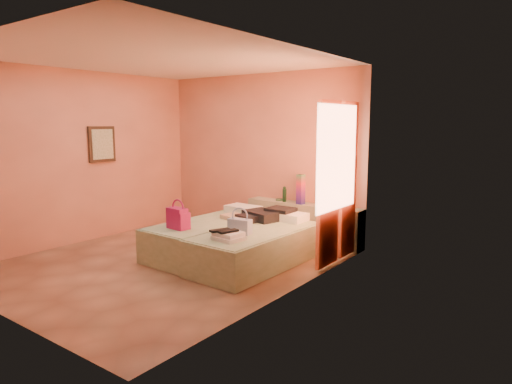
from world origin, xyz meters
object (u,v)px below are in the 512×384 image
headboard_ledge (303,223)px  green_book (324,205)px  bed_right (257,248)px  bed_left (211,238)px  towel_stack (229,236)px  flower_vase (344,199)px  water_bottle (285,195)px  magenta_handbag (178,218)px  blue_handbag (240,226)px

headboard_ledge → green_book: green_book is taller
bed_right → green_book: bearing=81.1°
bed_left → towel_stack: 1.19m
towel_stack → bed_right: bearing=92.1°
green_book → flower_vase: bearing=13.7°
flower_vase → bed_right: bearing=-111.3°
water_bottle → bed_right: bearing=-71.9°
bed_left → flower_vase: bearing=45.4°
headboard_ledge → magenta_handbag: bearing=-112.0°
bed_right → green_book: size_ratio=11.29×
water_bottle → green_book: (0.72, 0.03, -0.11)m
headboard_ledge → flower_vase: 0.84m
bed_right → blue_handbag: (-0.06, -0.29, 0.35)m
bed_right → water_bottle: water_bottle is taller
bed_right → flower_vase: size_ratio=7.31×
flower_vase → blue_handbag: size_ratio=0.87×
water_bottle → bed_left: bearing=-107.8°
green_book → flower_vase: 0.34m
water_bottle → green_book: size_ratio=1.38×
headboard_ledge → water_bottle: (-0.34, -0.05, 0.45)m
flower_vase → towel_stack: bearing=-104.7°
green_book → towel_stack: 2.09m
bed_left → bed_right: 0.90m
green_book → magenta_handbag: magenta_handbag is taller
bed_left → towel_stack: size_ratio=5.71×
bed_right → flower_vase: flower_vase is taller
bed_left → green_book: 1.86m
towel_stack → magenta_handbag: bearing=176.2°
flower_vase → magenta_handbag: (-1.52, -2.05, -0.14)m
headboard_ledge → flower_vase: (0.70, 0.03, 0.46)m
water_bottle → blue_handbag: 1.76m
headboard_ledge → towel_stack: headboard_ledge is taller
bed_right → towel_stack: towel_stack is taller
magenta_handbag → blue_handbag: magenta_handbag is taller
headboard_ledge → blue_handbag: (0.06, -1.75, 0.28)m
water_bottle → magenta_handbag: 2.04m
green_book → bed_left: bearing=-124.0°
bed_right → flower_vase: (0.58, 1.49, 0.54)m
headboard_ledge → bed_left: bearing=-118.9°
green_book → towel_stack: size_ratio=0.51×
headboard_ledge → green_book: (0.39, -0.02, 0.34)m
headboard_ledge → towel_stack: 2.10m
green_book → magenta_handbag: size_ratio=0.56×
green_book → flower_vase: flower_vase is taller
blue_handbag → towel_stack: blue_handbag is taller
bed_left → magenta_handbag: 0.74m
bed_left → blue_handbag: 0.97m
green_book → towel_stack: (-0.24, -2.07, -0.11)m
green_book → blue_handbag: (-0.33, -1.73, -0.06)m
water_bottle → towel_stack: bearing=-76.6°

